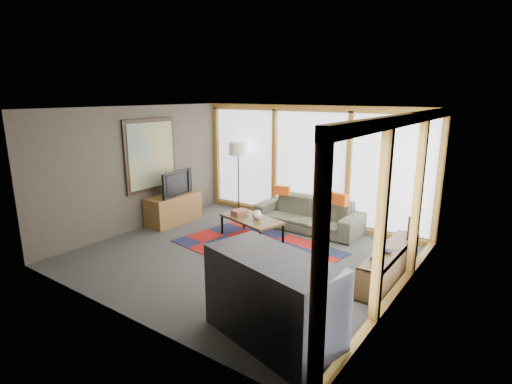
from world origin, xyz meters
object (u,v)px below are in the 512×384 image
Objects in this scene: sofa at (308,214)px; floor_lamp at (238,178)px; tv_console at (174,209)px; bookshelf at (390,264)px; bar_counter at (273,299)px; coffee_table at (251,228)px; television at (174,183)px.

floor_lamp is at bearing 175.35° from sofa.
bookshelf is at bearing -0.24° from tv_console.
bar_counter is at bearing -47.82° from floor_lamp.
television is at bearing -175.43° from coffee_table.
bar_counter is at bearing -29.69° from tv_console.
floor_lamp reaches higher than bookshelf.
floor_lamp is at bearing 135.55° from coffee_table.
coffee_table is 2.82m from bookshelf.
bar_counter is (3.54, -3.91, -0.34)m from floor_lamp.
tv_console is at bearing -175.36° from coffee_table.
coffee_table is (1.35, -1.33, -0.64)m from floor_lamp.
television is at bearing -113.56° from floor_lamp.
coffee_table is 1.02× the size of tv_console.
bookshelf is at bearing -31.95° from sofa.
bookshelf is 4.86m from television.
tv_console reaches higher than coffee_table.
sofa is 2.35× the size of television.
floor_lamp is 0.87× the size of bookshelf.
tv_console is at bearing -114.95° from floor_lamp.
television is (-2.64, -1.33, 0.59)m from sofa.
coffee_table is at bearing 4.64° from tv_console.
sofa is 2.07m from floor_lamp.
floor_lamp is at bearing 145.82° from bar_counter.
sofa reaches higher than tv_console.
sofa is 4.06m from bar_counter.
bookshelf is at bearing -98.25° from television.
floor_lamp reaches higher than tv_console.
bar_counter reaches higher than sofa.
floor_lamp reaches higher than sofa.
television is at bearing 179.68° from bookshelf.
coffee_table is at bearing 143.94° from bar_counter.
bar_counter reaches higher than bookshelf.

